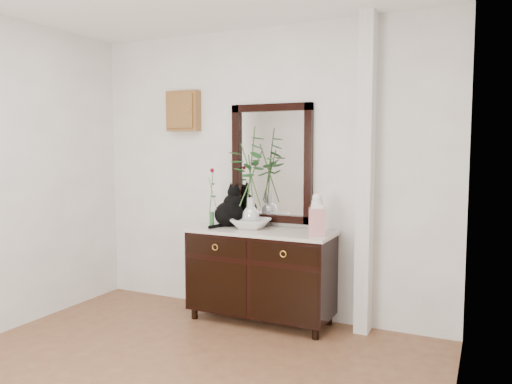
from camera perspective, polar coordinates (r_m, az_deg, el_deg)
The scene contains 10 objects.
wall_back at distance 4.71m, azimuth 0.71°, elevation 2.21°, with size 3.60×0.04×2.70m, color white.
pilaster at distance 4.32m, azimuth 12.44°, elevation 1.81°, with size 0.12×0.20×2.70m, color white.
sideboard at distance 4.58m, azimuth 0.54°, elevation -8.98°, with size 1.33×0.52×0.82m.
wall_mirror at distance 4.66m, azimuth 1.77°, elevation 3.28°, with size 0.80×0.06×1.10m.
key_cabinet at distance 5.10m, azimuth -8.31°, elevation 9.14°, with size 0.35×0.10×0.40m, color brown.
cat at distance 4.70m, azimuth -3.12°, elevation -1.55°, with size 0.27×0.33×0.39m, color black, non-canonical shape.
lotus_bowl at distance 4.57m, azimuth -0.59°, elevation -3.63°, with size 0.36×0.36×0.09m, color white.
vase_branches at distance 4.53m, azimuth -0.59°, elevation 1.86°, with size 0.44×0.44×0.92m, color silver, non-canonical shape.
bud_vase_rose at distance 4.62m, azimuth -5.11°, elevation -0.62°, with size 0.07×0.07×0.56m, color #2F6733, non-canonical shape.
ginger_jar at distance 4.22m, azimuth 7.00°, elevation -2.47°, with size 0.14×0.14×0.37m, color white, non-canonical shape.
Camera 1 is at (1.95, -2.30, 1.60)m, focal length 35.00 mm.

